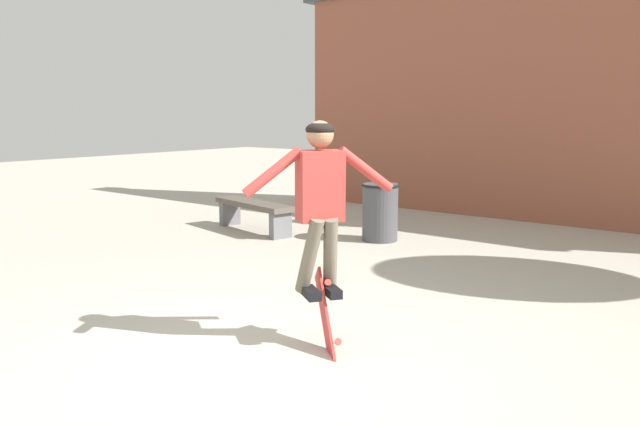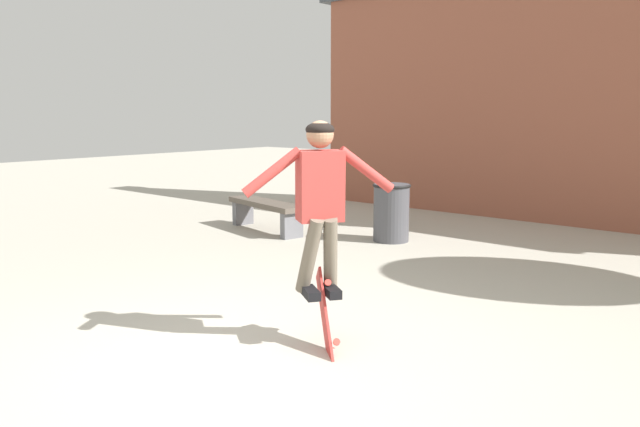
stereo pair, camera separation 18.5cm
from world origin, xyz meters
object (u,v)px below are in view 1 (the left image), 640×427
object	(u,v)px
park_bench	(254,210)
skater	(320,193)
skateboard_flipping	(325,317)
trash_bin	(380,211)

from	to	relation	value
park_bench	skater	world-z (taller)	skater
park_bench	skateboard_flipping	size ratio (longest dim) A/B	2.31
skater	park_bench	bearing A→B (deg)	174.43
park_bench	trash_bin	xyz separation A→B (m)	(1.90, 0.62, 0.09)
park_bench	skater	distance (m)	4.89
skater	skateboard_flipping	size ratio (longest dim) A/B	1.87
skater	skateboard_flipping	bearing A→B (deg)	17.07
trash_bin	skater	bearing A→B (deg)	-63.93
park_bench	skater	xyz separation A→B (m)	(3.71, -3.07, 0.87)
trash_bin	skateboard_flipping	distance (m)	4.16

